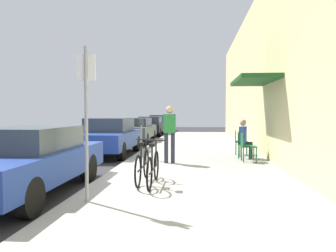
% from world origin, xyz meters
% --- Properties ---
extents(ground_plane, '(60.00, 60.00, 0.00)m').
position_xyz_m(ground_plane, '(0.00, 0.00, 0.00)').
color(ground_plane, '#2D2D30').
extents(sidewalk_slab, '(4.50, 32.00, 0.12)m').
position_xyz_m(sidewalk_slab, '(2.25, 2.00, 0.06)').
color(sidewalk_slab, '#9E9B93').
rests_on(sidewalk_slab, ground_plane).
extents(building_facade, '(1.40, 32.00, 6.11)m').
position_xyz_m(building_facade, '(4.65, 2.00, 3.05)').
color(building_facade, beige).
rests_on(building_facade, ground_plane).
extents(parked_car_0, '(1.80, 4.40, 1.33)m').
position_xyz_m(parked_car_0, '(-1.10, -1.61, 0.70)').
color(parked_car_0, navy).
rests_on(parked_car_0, ground_plane).
extents(parked_car_1, '(1.80, 4.40, 1.42)m').
position_xyz_m(parked_car_1, '(-1.10, 4.46, 0.73)').
color(parked_car_1, navy).
rests_on(parked_car_1, ground_plane).
extents(parked_car_2, '(1.80, 4.40, 1.35)m').
position_xyz_m(parked_car_2, '(-1.10, 9.71, 0.71)').
color(parked_car_2, '#47514C').
rests_on(parked_car_2, ground_plane).
extents(parked_car_3, '(1.80, 4.40, 1.36)m').
position_xyz_m(parked_car_3, '(-1.10, 15.49, 0.71)').
color(parked_car_3, black).
rests_on(parked_car_3, ground_plane).
extents(parked_car_4, '(1.80, 4.40, 1.44)m').
position_xyz_m(parked_car_4, '(-1.10, 20.99, 0.75)').
color(parked_car_4, navy).
rests_on(parked_car_4, ground_plane).
extents(parking_meter, '(0.12, 0.10, 1.32)m').
position_xyz_m(parking_meter, '(0.45, 2.63, 0.89)').
color(parking_meter, slate).
rests_on(parking_meter, sidewalk_slab).
extents(street_sign, '(0.32, 0.06, 2.60)m').
position_xyz_m(street_sign, '(0.40, -2.43, 1.64)').
color(street_sign, gray).
rests_on(street_sign, sidewalk_slab).
extents(bicycle_0, '(0.46, 1.71, 0.90)m').
position_xyz_m(bicycle_0, '(1.08, -0.86, 0.48)').
color(bicycle_0, black).
rests_on(bicycle_0, sidewalk_slab).
extents(bicycle_1, '(0.46, 1.71, 0.90)m').
position_xyz_m(bicycle_1, '(1.35, -1.12, 0.48)').
color(bicycle_1, black).
rests_on(bicycle_1, sidewalk_slab).
extents(cafe_chair_0, '(0.45, 0.45, 0.87)m').
position_xyz_m(cafe_chair_0, '(3.76, 2.40, 0.62)').
color(cafe_chair_0, '#14592D').
rests_on(cafe_chair_0, sidewalk_slab).
extents(cafe_chair_1, '(0.53, 0.53, 0.87)m').
position_xyz_m(cafe_chair_1, '(3.76, 3.17, 0.62)').
color(cafe_chair_1, '#14592D').
rests_on(cafe_chair_1, sidewalk_slab).
extents(seated_patron_1, '(0.49, 0.44, 1.29)m').
position_xyz_m(seated_patron_1, '(3.82, 3.16, 0.82)').
color(seated_patron_1, '#232838').
rests_on(seated_patron_1, sidewalk_slab).
extents(cafe_chair_2, '(0.49, 0.49, 0.87)m').
position_xyz_m(cafe_chair_2, '(3.76, 4.08, 0.62)').
color(cafe_chair_2, '#14592D').
rests_on(cafe_chair_2, sidewalk_slab).
extents(pedestrian_standing, '(0.36, 0.22, 1.70)m').
position_xyz_m(pedestrian_standing, '(1.43, 1.89, 1.12)').
color(pedestrian_standing, '#232838').
rests_on(pedestrian_standing, sidewalk_slab).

